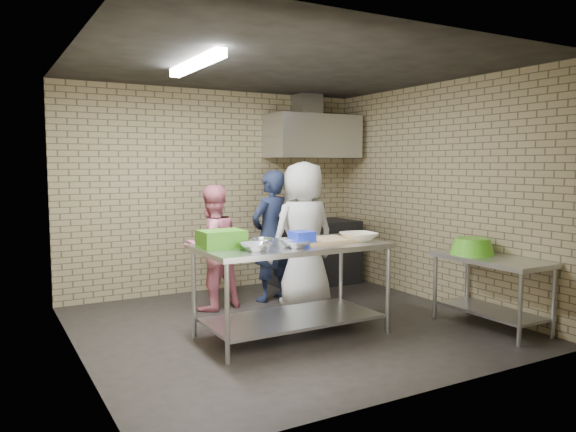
{
  "coord_description": "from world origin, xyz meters",
  "views": [
    {
      "loc": [
        -2.84,
        -4.99,
        1.71
      ],
      "look_at": [
        0.1,
        0.2,
        1.15
      ],
      "focal_mm": 34.51,
      "sensor_mm": 36.0,
      "label": 1
    }
  ],
  "objects_px": {
    "stove": "(314,252)",
    "woman_pink": "(212,248)",
    "prep_table": "(292,290)",
    "side_counter": "(491,292)",
    "bottle_red": "(309,142)",
    "green_basin": "(472,246)",
    "woman_white": "(303,235)",
    "man_navy": "(271,236)",
    "blue_tub": "(302,238)",
    "green_crate": "(221,239)"
  },
  "relations": [
    {
      "from": "green_basin",
      "to": "woman_pink",
      "type": "xyz_separation_m",
      "value": [
        -2.23,
        1.89,
        -0.1
      ]
    },
    {
      "from": "prep_table",
      "to": "man_navy",
      "type": "relative_size",
      "value": 1.14
    },
    {
      "from": "stove",
      "to": "woman_pink",
      "type": "height_order",
      "value": "woman_pink"
    },
    {
      "from": "prep_table",
      "to": "woman_pink",
      "type": "relative_size",
      "value": 1.26
    },
    {
      "from": "blue_tub",
      "to": "bottle_red",
      "type": "bearing_deg",
      "value": 57.06
    },
    {
      "from": "stove",
      "to": "blue_tub",
      "type": "bearing_deg",
      "value": -124.95
    },
    {
      "from": "stove",
      "to": "man_navy",
      "type": "xyz_separation_m",
      "value": [
        -1.0,
        -0.56,
        0.37
      ]
    },
    {
      "from": "prep_table",
      "to": "side_counter",
      "type": "height_order",
      "value": "prep_table"
    },
    {
      "from": "green_crate",
      "to": "side_counter",
      "type": "bearing_deg",
      "value": -18.92
    },
    {
      "from": "side_counter",
      "to": "bottle_red",
      "type": "height_order",
      "value": "bottle_red"
    },
    {
      "from": "prep_table",
      "to": "side_counter",
      "type": "xyz_separation_m",
      "value": [
        1.94,
        -0.79,
        -0.09
      ]
    },
    {
      "from": "man_navy",
      "to": "blue_tub",
      "type": "bearing_deg",
      "value": 55.11
    },
    {
      "from": "green_basin",
      "to": "woman_white",
      "type": "xyz_separation_m",
      "value": [
        -1.23,
        1.48,
        0.04
      ]
    },
    {
      "from": "prep_table",
      "to": "blue_tub",
      "type": "relative_size",
      "value": 9.0
    },
    {
      "from": "stove",
      "to": "woman_pink",
      "type": "bearing_deg",
      "value": -161.39
    },
    {
      "from": "side_counter",
      "to": "blue_tub",
      "type": "relative_size",
      "value": 5.83
    },
    {
      "from": "blue_tub",
      "to": "green_basin",
      "type": "relative_size",
      "value": 0.45
    },
    {
      "from": "woman_white",
      "to": "side_counter",
      "type": "bearing_deg",
      "value": 123.37
    },
    {
      "from": "side_counter",
      "to": "man_navy",
      "type": "xyz_separation_m",
      "value": [
        -1.45,
        2.19,
        0.44
      ]
    },
    {
      "from": "man_navy",
      "to": "prep_table",
      "type": "bearing_deg",
      "value": 52.17
    },
    {
      "from": "side_counter",
      "to": "bottle_red",
      "type": "xyz_separation_m",
      "value": [
        -0.4,
        2.99,
        1.65
      ]
    },
    {
      "from": "prep_table",
      "to": "side_counter",
      "type": "relative_size",
      "value": 1.54
    },
    {
      "from": "stove",
      "to": "green_basin",
      "type": "height_order",
      "value": "green_basin"
    },
    {
      "from": "stove",
      "to": "man_navy",
      "type": "height_order",
      "value": "man_navy"
    },
    {
      "from": "green_crate",
      "to": "woman_pink",
      "type": "distance_m",
      "value": 1.33
    },
    {
      "from": "prep_table",
      "to": "woman_white",
      "type": "distance_m",
      "value": 1.24
    },
    {
      "from": "blue_tub",
      "to": "side_counter",
      "type": "bearing_deg",
      "value": -19.92
    },
    {
      "from": "side_counter",
      "to": "man_navy",
      "type": "distance_m",
      "value": 2.66
    },
    {
      "from": "prep_table",
      "to": "green_basin",
      "type": "bearing_deg",
      "value": -15.58
    },
    {
      "from": "prep_table",
      "to": "green_crate",
      "type": "relative_size",
      "value": 4.5
    },
    {
      "from": "prep_table",
      "to": "stove",
      "type": "relative_size",
      "value": 1.54
    },
    {
      "from": "prep_table",
      "to": "man_navy",
      "type": "xyz_separation_m",
      "value": [
        0.49,
        1.4,
        0.35
      ]
    },
    {
      "from": "stove",
      "to": "blue_tub",
      "type": "distance_m",
      "value": 2.58
    },
    {
      "from": "bottle_red",
      "to": "woman_white",
      "type": "xyz_separation_m",
      "value": [
        -0.85,
        -1.26,
        -1.16
      ]
    },
    {
      "from": "prep_table",
      "to": "blue_tub",
      "type": "bearing_deg",
      "value": -63.43
    },
    {
      "from": "prep_table",
      "to": "blue_tub",
      "type": "distance_m",
      "value": 0.54
    },
    {
      "from": "bottle_red",
      "to": "woman_pink",
      "type": "xyz_separation_m",
      "value": [
        -1.85,
        -0.85,
        -1.3
      ]
    },
    {
      "from": "side_counter",
      "to": "woman_pink",
      "type": "xyz_separation_m",
      "value": [
        -2.25,
        2.14,
        0.36
      ]
    },
    {
      "from": "green_crate",
      "to": "man_navy",
      "type": "height_order",
      "value": "man_navy"
    },
    {
      "from": "woman_white",
      "to": "man_navy",
      "type": "bearing_deg",
      "value": -68.67
    },
    {
      "from": "blue_tub",
      "to": "woman_pink",
      "type": "xyz_separation_m",
      "value": [
        -0.36,
        1.46,
        -0.26
      ]
    },
    {
      "from": "green_crate",
      "to": "green_basin",
      "type": "bearing_deg",
      "value": -14.04
    },
    {
      "from": "bottle_red",
      "to": "man_navy",
      "type": "bearing_deg",
      "value": -142.54
    },
    {
      "from": "green_basin",
      "to": "woman_pink",
      "type": "relative_size",
      "value": 0.31
    },
    {
      "from": "stove",
      "to": "woman_pink",
      "type": "distance_m",
      "value": 1.92
    },
    {
      "from": "bottle_red",
      "to": "blue_tub",
      "type": "bearing_deg",
      "value": -122.94
    },
    {
      "from": "prep_table",
      "to": "woman_white",
      "type": "xyz_separation_m",
      "value": [
        0.7,
        0.94,
        0.41
      ]
    },
    {
      "from": "stove",
      "to": "bottle_red",
      "type": "xyz_separation_m",
      "value": [
        0.05,
        0.24,
        1.58
      ]
    },
    {
      "from": "green_basin",
      "to": "woman_white",
      "type": "height_order",
      "value": "woman_white"
    },
    {
      "from": "blue_tub",
      "to": "man_navy",
      "type": "xyz_separation_m",
      "value": [
        0.44,
        1.5,
        -0.18
      ]
    }
  ]
}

